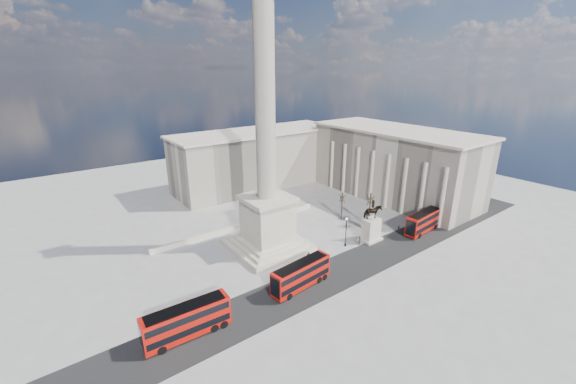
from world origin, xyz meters
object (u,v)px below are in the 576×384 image
(red_bus_c, at_px, (424,221))
(victorian_lamp, at_px, (346,230))
(red_bus_b, at_px, (301,275))
(pedestrian_standing, at_px, (398,229))
(nelsons_column, at_px, (267,186))
(equestrian_statue, at_px, (371,226))
(red_bus_a, at_px, (187,321))
(pedestrian_crossing, at_px, (309,256))
(pedestrian_walking, at_px, (360,241))

(red_bus_c, relative_size, victorian_lamp, 1.84)
(red_bus_b, distance_m, victorian_lamp, 16.95)
(red_bus_b, xyz_separation_m, red_bus_c, (34.60, 0.35, 0.04))
(red_bus_b, xyz_separation_m, pedestrian_standing, (29.40, 3.07, -1.52))
(nelsons_column, relative_size, equestrian_statue, 5.56)
(pedestrian_standing, bearing_deg, red_bus_a, -25.53)
(nelsons_column, xyz_separation_m, red_bus_c, (31.43, -14.21, -10.53))
(red_bus_a, relative_size, red_bus_b, 1.03)
(nelsons_column, height_order, pedestrian_standing, nelsons_column)
(red_bus_a, distance_m, pedestrian_crossing, 26.06)
(red_bus_b, height_order, victorian_lamp, victorian_lamp)
(equestrian_statue, height_order, pedestrian_crossing, equestrian_statue)
(nelsons_column, height_order, red_bus_c, nelsons_column)
(nelsons_column, distance_m, equestrian_statue, 23.48)
(pedestrian_standing, bearing_deg, nelsons_column, -52.51)
(red_bus_c, distance_m, equestrian_statue, 13.30)
(pedestrian_walking, bearing_deg, red_bus_b, -178.36)
(red_bus_a, distance_m, pedestrian_walking, 37.94)
(red_bus_b, height_order, pedestrian_walking, red_bus_b)
(red_bus_a, xyz_separation_m, equestrian_statue, (40.98, 4.14, 0.71))
(red_bus_a, bearing_deg, red_bus_c, 2.62)
(red_bus_b, bearing_deg, victorian_lamp, 13.91)
(nelsons_column, bearing_deg, pedestrian_standing, -23.67)
(red_bus_c, distance_m, pedestrian_crossing, 28.73)
(equestrian_statue, bearing_deg, red_bus_b, -168.64)
(equestrian_statue, bearing_deg, pedestrian_crossing, 175.25)
(pedestrian_crossing, bearing_deg, pedestrian_standing, -139.67)
(red_bus_b, relative_size, pedestrian_crossing, 6.19)
(victorian_lamp, relative_size, equestrian_statue, 0.69)
(red_bus_b, bearing_deg, red_bus_a, 173.48)
(equestrian_statue, distance_m, pedestrian_crossing, 15.75)
(pedestrian_crossing, bearing_deg, victorian_lamp, -133.28)
(equestrian_statue, xyz_separation_m, pedestrian_standing, (7.45, -1.34, -2.32))
(red_bus_a, distance_m, pedestrian_standing, 48.53)
(red_bus_b, relative_size, red_bus_c, 0.99)
(pedestrian_walking, relative_size, pedestrian_crossing, 0.97)
(red_bus_a, relative_size, pedestrian_standing, 6.99)
(nelsons_column, relative_size, red_bus_c, 4.37)
(victorian_lamp, distance_m, pedestrian_standing, 14.03)
(pedestrian_standing, xyz_separation_m, pedestrian_crossing, (-22.99, 2.63, 0.08))
(red_bus_a, bearing_deg, equestrian_statue, 8.30)
(victorian_lamp, bearing_deg, pedestrian_crossing, 179.86)
(equestrian_statue, distance_m, pedestrian_standing, 7.92)
(victorian_lamp, bearing_deg, red_bus_a, -171.19)
(pedestrian_walking, bearing_deg, red_bus_a, 174.68)
(pedestrian_walking, xyz_separation_m, pedestrian_standing, (10.74, -1.31, -0.05))
(red_bus_b, xyz_separation_m, pedestrian_crossing, (6.42, 5.70, -1.44))
(red_bus_a, distance_m, victorian_lamp, 35.37)
(nelsons_column, xyz_separation_m, red_bus_a, (-22.19, -14.30, -10.47))
(red_bus_b, xyz_separation_m, equestrian_statue, (21.96, 4.41, 0.80))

